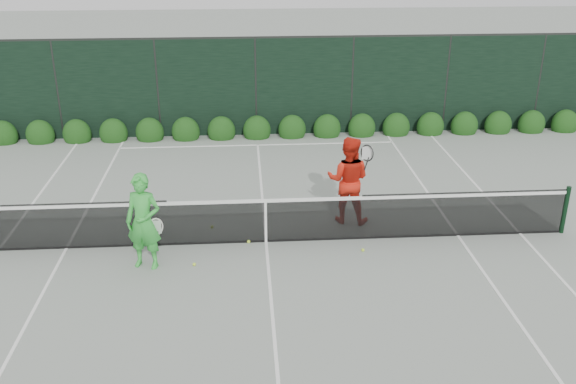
{
  "coord_description": "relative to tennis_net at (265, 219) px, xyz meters",
  "views": [
    {
      "loc": [
        -0.39,
        -12.02,
        6.18
      ],
      "look_at": [
        0.48,
        0.3,
        1.0
      ],
      "focal_mm": 40.0,
      "sensor_mm": 36.0,
      "label": 1
    }
  ],
  "objects": [
    {
      "name": "ground",
      "position": [
        0.02,
        0.0,
        -0.53
      ],
      "size": [
        80.0,
        80.0,
        0.0
      ],
      "primitive_type": "plane",
      "color": "gray",
      "rests_on": "ground"
    },
    {
      "name": "windscreen_fence",
      "position": [
        0.02,
        -2.71,
        0.98
      ],
      "size": [
        32.0,
        21.07,
        3.06
      ],
      "color": "black",
      "rests_on": "ground"
    },
    {
      "name": "hedge_row",
      "position": [
        0.02,
        7.15,
        -0.3
      ],
      "size": [
        31.66,
        0.65,
        0.94
      ],
      "color": "#12360E",
      "rests_on": "ground"
    },
    {
      "name": "tennis_net",
      "position": [
        0.0,
        0.0,
        0.0
      ],
      "size": [
        12.9,
        0.1,
        1.07
      ],
      "color": "black",
      "rests_on": "ground"
    },
    {
      "name": "player_man",
      "position": [
        1.88,
        0.93,
        0.45
      ],
      "size": [
        1.14,
        1.0,
        1.97
      ],
      "rotation": [
        0.0,
        0.0,
        2.84
      ],
      "color": "red",
      "rests_on": "ground"
    },
    {
      "name": "player_woman",
      "position": [
        -2.33,
        -0.85,
        0.42
      ],
      "size": [
        0.79,
        0.63,
        1.91
      ],
      "rotation": [
        0.0,
        0.0,
        -0.27
      ],
      "color": "green",
      "rests_on": "ground"
    },
    {
      "name": "tennis_balls",
      "position": [
        -0.7,
        -0.2,
        -0.5
      ],
      "size": [
        4.62,
        1.73,
        0.07
      ],
      "color": "#CDF235",
      "rests_on": "ground"
    },
    {
      "name": "court_lines",
      "position": [
        0.02,
        0.0,
        -0.53
      ],
      "size": [
        11.03,
        23.83,
        0.01
      ],
      "color": "white",
      "rests_on": "ground"
    }
  ]
}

